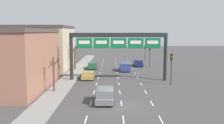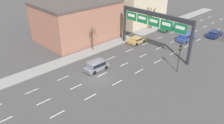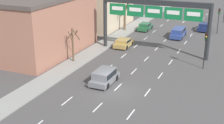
{
  "view_description": "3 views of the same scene",
  "coord_description": "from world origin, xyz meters",
  "px_view_note": "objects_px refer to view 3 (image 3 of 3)",
  "views": [
    {
      "loc": [
        -1.01,
        -25.18,
        7.67
      ],
      "look_at": [
        -0.94,
        10.32,
        3.37
      ],
      "focal_mm": 40.0,
      "sensor_mm": 36.0,
      "label": 1
    },
    {
      "loc": [
        22.35,
        -18.29,
        17.22
      ],
      "look_at": [
        0.59,
        2.55,
        1.88
      ],
      "focal_mm": 35.0,
      "sensor_mm": 36.0,
      "label": 2
    },
    {
      "loc": [
        11.59,
        -27.21,
        13.87
      ],
      "look_at": [
        -1.15,
        2.01,
        2.36
      ],
      "focal_mm": 50.0,
      "sensor_mm": 36.0,
      "label": 3
    }
  ],
  "objects_px": {
    "sign_gantry": "(154,13)",
    "car_green": "(145,26)",
    "traffic_light_far_end": "(206,43)",
    "car_gold": "(124,43)",
    "tree_bare_closest": "(124,15)",
    "suv_grey": "(104,76)",
    "suv_blue": "(178,32)",
    "tree_bare_second": "(73,43)",
    "car_navy": "(204,26)",
    "traffic_light_mid_block": "(219,16)"
  },
  "relations": [
    {
      "from": "traffic_light_mid_block",
      "to": "traffic_light_far_end",
      "type": "distance_m",
      "value": 18.56
    },
    {
      "from": "suv_blue",
      "to": "traffic_light_far_end",
      "type": "bearing_deg",
      "value": -65.88
    },
    {
      "from": "suv_blue",
      "to": "traffic_light_far_end",
      "type": "height_order",
      "value": "traffic_light_far_end"
    },
    {
      "from": "car_gold",
      "to": "car_green",
      "type": "distance_m",
      "value": 11.39
    },
    {
      "from": "traffic_light_far_end",
      "to": "sign_gantry",
      "type": "bearing_deg",
      "value": 155.18
    },
    {
      "from": "sign_gantry",
      "to": "traffic_light_mid_block",
      "type": "height_order",
      "value": "sign_gantry"
    },
    {
      "from": "suv_grey",
      "to": "suv_blue",
      "type": "xyz_separation_m",
      "value": [
        3.29,
        22.37,
        0.01
      ]
    },
    {
      "from": "car_navy",
      "to": "suv_blue",
      "type": "height_order",
      "value": "suv_blue"
    },
    {
      "from": "suv_grey",
      "to": "car_navy",
      "type": "bearing_deg",
      "value": 77.14
    },
    {
      "from": "suv_blue",
      "to": "tree_bare_closest",
      "type": "bearing_deg",
      "value": 175.51
    },
    {
      "from": "traffic_light_far_end",
      "to": "tree_bare_closest",
      "type": "bearing_deg",
      "value": 138.56
    },
    {
      "from": "car_navy",
      "to": "suv_blue",
      "type": "xyz_separation_m",
      "value": [
        -3.32,
        -6.61,
        0.12
      ]
    },
    {
      "from": "sign_gantry",
      "to": "car_green",
      "type": "relative_size",
      "value": 3.51
    },
    {
      "from": "car_gold",
      "to": "car_green",
      "type": "height_order",
      "value": "car_green"
    },
    {
      "from": "suv_blue",
      "to": "traffic_light_mid_block",
      "type": "xyz_separation_m",
      "value": [
        5.69,
        5.16,
        2.26
      ]
    },
    {
      "from": "suv_blue",
      "to": "tree_bare_second",
      "type": "height_order",
      "value": "tree_bare_second"
    },
    {
      "from": "traffic_light_mid_block",
      "to": "sign_gantry",
      "type": "bearing_deg",
      "value": -115.61
    },
    {
      "from": "car_navy",
      "to": "suv_blue",
      "type": "relative_size",
      "value": 0.92
    },
    {
      "from": "sign_gantry",
      "to": "tree_bare_closest",
      "type": "xyz_separation_m",
      "value": [
        -8.54,
        10.7,
        -2.93
      ]
    },
    {
      "from": "sign_gantry",
      "to": "tree_bare_second",
      "type": "relative_size",
      "value": 3.52
    },
    {
      "from": "suv_blue",
      "to": "traffic_light_far_end",
      "type": "distance_m",
      "value": 14.87
    },
    {
      "from": "sign_gantry",
      "to": "traffic_light_far_end",
      "type": "relative_size",
      "value": 3.37
    },
    {
      "from": "tree_bare_second",
      "to": "car_green",
      "type": "bearing_deg",
      "value": 80.9
    },
    {
      "from": "sign_gantry",
      "to": "car_green",
      "type": "bearing_deg",
      "value": 112.3
    },
    {
      "from": "tree_bare_closest",
      "to": "sign_gantry",
      "type": "bearing_deg",
      "value": -51.42
    },
    {
      "from": "sign_gantry",
      "to": "car_gold",
      "type": "height_order",
      "value": "sign_gantry"
    },
    {
      "from": "traffic_light_mid_block",
      "to": "tree_bare_second",
      "type": "xyz_separation_m",
      "value": [
        -15.58,
        -22.85,
        -0.52
      ]
    },
    {
      "from": "car_navy",
      "to": "traffic_light_mid_block",
      "type": "relative_size",
      "value": 1.02
    },
    {
      "from": "car_navy",
      "to": "tree_bare_closest",
      "type": "bearing_deg",
      "value": -156.52
    },
    {
      "from": "traffic_light_far_end",
      "to": "suv_blue",
      "type": "bearing_deg",
      "value": 114.12
    },
    {
      "from": "traffic_light_far_end",
      "to": "car_green",
      "type": "bearing_deg",
      "value": 128.4
    },
    {
      "from": "suv_grey",
      "to": "tree_bare_closest",
      "type": "height_order",
      "value": "tree_bare_closest"
    },
    {
      "from": "car_green",
      "to": "suv_grey",
      "type": "height_order",
      "value": "suv_grey"
    },
    {
      "from": "traffic_light_mid_block",
      "to": "tree_bare_closest",
      "type": "xyz_separation_m",
      "value": [
        -15.76,
        -4.37,
        -0.29
      ]
    },
    {
      "from": "traffic_light_far_end",
      "to": "suv_grey",
      "type": "bearing_deg",
      "value": -135.98
    },
    {
      "from": "car_green",
      "to": "traffic_light_mid_block",
      "type": "relative_size",
      "value": 0.99
    },
    {
      "from": "car_green",
      "to": "traffic_light_mid_block",
      "type": "bearing_deg",
      "value": 11.91
    },
    {
      "from": "car_gold",
      "to": "traffic_light_far_end",
      "type": "height_order",
      "value": "traffic_light_far_end"
    },
    {
      "from": "traffic_light_far_end",
      "to": "tree_bare_second",
      "type": "bearing_deg",
      "value": -164.88
    },
    {
      "from": "traffic_light_far_end",
      "to": "car_navy",
      "type": "bearing_deg",
      "value": 97.62
    },
    {
      "from": "car_gold",
      "to": "suv_grey",
      "type": "bearing_deg",
      "value": -77.16
    },
    {
      "from": "car_gold",
      "to": "tree_bare_closest",
      "type": "bearing_deg",
      "value": 111.0
    },
    {
      "from": "tree_bare_closest",
      "to": "car_gold",
      "type": "bearing_deg",
      "value": -69.0
    },
    {
      "from": "sign_gantry",
      "to": "tree_bare_second",
      "type": "bearing_deg",
      "value": -137.07
    },
    {
      "from": "car_green",
      "to": "tree_bare_closest",
      "type": "height_order",
      "value": "tree_bare_closest"
    },
    {
      "from": "traffic_light_far_end",
      "to": "tree_bare_second",
      "type": "height_order",
      "value": "traffic_light_far_end"
    },
    {
      "from": "suv_grey",
      "to": "tree_bare_second",
      "type": "bearing_deg",
      "value": 144.65
    },
    {
      "from": "car_green",
      "to": "traffic_light_far_end",
      "type": "height_order",
      "value": "traffic_light_far_end"
    },
    {
      "from": "sign_gantry",
      "to": "suv_grey",
      "type": "xyz_separation_m",
      "value": [
        -1.76,
        -12.46,
        -4.9
      ]
    },
    {
      "from": "suv_blue",
      "to": "tree_bare_closest",
      "type": "height_order",
      "value": "tree_bare_closest"
    }
  ]
}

